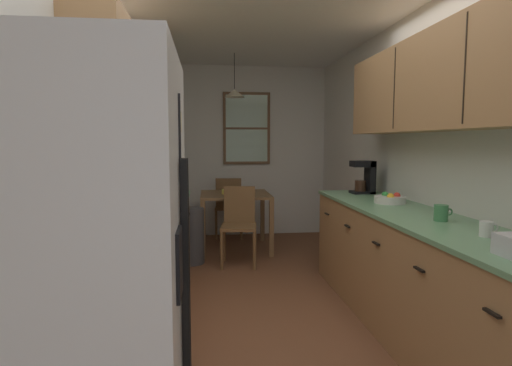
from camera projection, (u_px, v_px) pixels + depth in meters
The scene contains 25 objects.
ground_plane at pixel (263, 295), 3.89m from camera, with size 12.00×12.00×0.00m, color brown.
wall_left at pixel (108, 159), 3.61m from camera, with size 0.10×9.00×2.55m, color silver.
wall_right at pixel (406, 158), 3.92m from camera, with size 0.10×9.00×2.55m, color silver.
wall_back at pixel (240, 151), 6.39m from camera, with size 4.40×0.10×2.55m, color silver.
ceiling_slab at pixel (263, 7), 3.64m from camera, with size 4.40×9.00×0.08m, color white.
refrigerator at pixel (81, 301), 1.47m from camera, with size 0.73×0.76×1.73m.
stove_range at pixel (115, 323), 2.20m from camera, with size 0.66×0.60×1.10m.
microwave_over_range at pixel (83, 92), 2.07m from camera, with size 0.39×0.64×0.32m.
counter_left at pixel (149, 258), 3.51m from camera, with size 0.64×2.05×0.90m.
upper_cabinets_left at pixel (125, 84), 3.30m from camera, with size 0.33×2.13×0.69m.
counter_right at pixel (416, 276), 3.05m from camera, with size 0.64×3.10×0.90m.
upper_cabinets_right at pixel (446, 80), 2.88m from camera, with size 0.33×2.78×0.69m.
dining_table at pixel (235, 202), 5.50m from camera, with size 0.90×0.90×0.75m.
dining_chair_near at pixel (239, 221), 4.86m from camera, with size 0.45×0.45×0.90m.
dining_chair_far at pixel (229, 205), 6.15m from camera, with size 0.43×0.43×0.90m.
pendant_light at pixel (235, 93), 5.36m from camera, with size 0.26×0.26×0.56m.
back_window at pixel (247, 128), 6.29m from camera, with size 0.71×0.05×1.07m.
trash_bin at pixel (191, 236), 4.90m from camera, with size 0.31×0.31×0.65m, color #3F3F42.
storage_canister at pixel (132, 209), 2.75m from camera, with size 0.12×0.12×0.16m.
dish_towel at pixel (185, 304), 2.38m from camera, with size 0.02×0.16×0.24m, color silver.
coffee_maker at pixel (365, 176), 4.24m from camera, with size 0.22×0.18×0.33m.
mug_by_coffeemaker at pixel (487, 229), 2.31m from camera, with size 0.11×0.07×0.09m.
mug_spare at pixel (441, 213), 2.77m from camera, with size 0.13×0.09×0.11m.
fruit_bowl at pixel (390, 199), 3.57m from camera, with size 0.26×0.26×0.09m.
table_serving_bowl at pixel (228, 192), 5.42m from camera, with size 0.16×0.16×0.06m, color #E0D14C.
Camera 1 is at (-0.51, -2.74, 1.42)m, focal length 29.37 mm.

